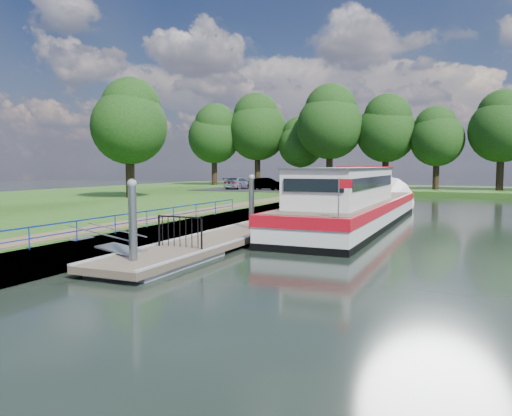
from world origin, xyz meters
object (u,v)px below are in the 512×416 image
at_px(car_d, 299,183).
at_px(car_a, 298,185).
at_px(car_b, 266,184).
at_px(barge, 357,206).
at_px(car_c, 239,183).
at_px(pontoon, 284,223).

bearing_deg(car_d, car_a, -61.78).
height_order(car_a, car_b, car_b).
height_order(barge, car_d, barge).
bearing_deg(car_b, car_c, 80.15).
height_order(pontoon, car_a, car_a).
relative_size(pontoon, barge, 1.42).
bearing_deg(car_d, barge, -54.09).
xyz_separation_m(pontoon, car_d, (-8.42, 27.31, 1.21)).
xyz_separation_m(barge, car_a, (-10.54, 20.55, 0.33)).
relative_size(pontoon, car_c, 6.84).
height_order(car_b, car_c, same).
distance_m(barge, car_b, 24.65).
bearing_deg(barge, car_b, 124.62).
bearing_deg(car_b, car_d, -15.87).
relative_size(barge, car_d, 5.22).
height_order(pontoon, car_b, car_b).
xyz_separation_m(barge, car_b, (-14.00, 20.28, 0.38)).
bearing_deg(car_c, pontoon, 125.84).
distance_m(car_a, car_c, 7.25).
xyz_separation_m(car_b, car_c, (-3.75, 1.09, -0.00)).
relative_size(car_a, car_d, 0.85).
xyz_separation_m(pontoon, barge, (3.60, 2.18, 0.90)).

